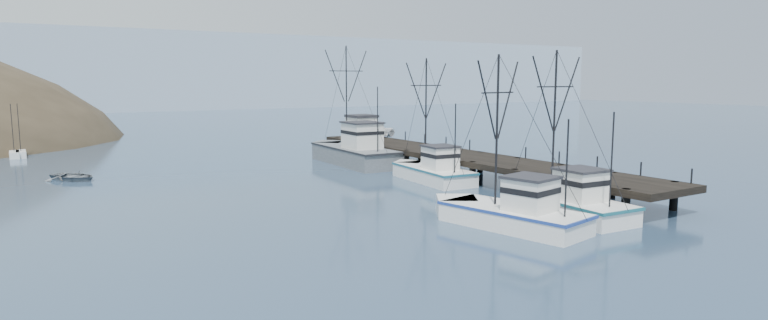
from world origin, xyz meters
TOP-DOWN VIEW (x-y plane):
  - ground at (0.00, 0.00)m, footprint 400.00×400.00m
  - pier at (14.00, 16.00)m, footprint 6.00×44.00m
  - distant_ridge at (10.00, 170.00)m, footprint 360.00×40.00m
  - trawler_near at (9.06, -0.89)m, footprint 4.16×11.02m
  - trawler_mid at (3.69, -1.43)m, footprint 5.41×10.86m
  - trawler_far at (9.73, 14.65)m, footprint 4.37×10.88m
  - work_vessel at (9.19, 27.96)m, footprint 5.06×15.32m
  - pier_shed at (13.70, 34.00)m, footprint 3.00×3.20m
  - pickup_truck at (15.50, 34.00)m, footprint 6.42×4.46m
  - motorboat at (-17.23, 31.73)m, footprint 5.44×5.80m

SIDE VIEW (x-z plane):
  - ground at x=0.00m, z-range 0.00..0.00m
  - distant_ridge at x=10.00m, z-range -13.00..13.00m
  - motorboat at x=-17.23m, z-range -0.49..0.49m
  - trawler_mid at x=3.69m, z-range -4.56..6.20m
  - trawler_near at x=9.06m, z-range -4.77..6.41m
  - trawler_far at x=9.73m, z-range -4.75..6.39m
  - work_vessel at x=9.19m, z-range -5.20..7.66m
  - pier at x=14.00m, z-range 0.69..2.69m
  - pickup_truck at x=15.50m, z-range 2.00..3.63m
  - pier_shed at x=13.70m, z-range 2.02..4.82m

